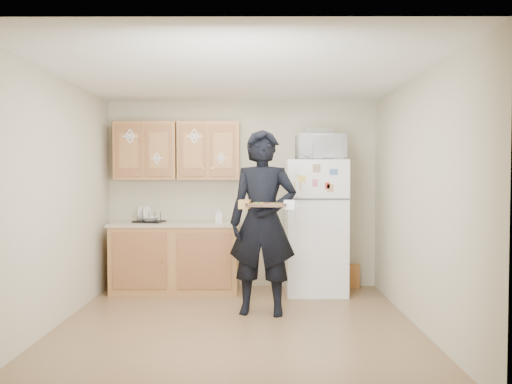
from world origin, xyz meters
TOP-DOWN VIEW (x-y plane):
  - floor at (0.00, 0.00)m, footprint 3.60×3.60m
  - ceiling at (0.00, 0.00)m, footprint 3.60×3.60m
  - wall_back at (0.00, 1.80)m, footprint 3.60×0.04m
  - wall_front at (0.00, -1.80)m, footprint 3.60×0.04m
  - wall_left at (-1.80, 0.00)m, footprint 0.04×3.60m
  - wall_right at (1.80, 0.00)m, footprint 0.04×3.60m
  - refrigerator at (0.95, 1.43)m, footprint 0.75×0.70m
  - base_cabinet at (-0.85, 1.48)m, footprint 1.60×0.60m
  - countertop at (-0.85, 1.48)m, footprint 1.64×0.64m
  - upper_cab_left at (-1.25, 1.61)m, footprint 0.80×0.33m
  - upper_cab_right at (-0.43, 1.61)m, footprint 0.80×0.33m
  - cereal_box at (1.47, 1.67)m, footprint 0.20×0.07m
  - person at (0.27, 0.45)m, footprint 0.78×0.57m
  - baking_tray at (0.30, 0.15)m, footprint 0.44×0.35m
  - pizza_front_left at (0.20, 0.09)m, footprint 0.13×0.13m
  - pizza_front_right at (0.39, 0.07)m, footprint 0.13×0.13m
  - pizza_back_left at (0.22, 0.23)m, footprint 0.13×0.13m
  - microwave at (1.00, 1.38)m, footprint 0.63×0.47m
  - foil_pan at (0.97, 1.41)m, footprint 0.38×0.30m
  - dish_rack at (-1.19, 1.48)m, footprint 0.41×0.35m
  - bowl at (-1.18, 1.48)m, footprint 0.27×0.27m
  - soap_bottle at (-0.29, 1.39)m, footprint 0.10×0.10m

SIDE VIEW (x-z plane):
  - floor at x=0.00m, z-range 0.00..0.00m
  - cereal_box at x=1.47m, z-range 0.00..0.32m
  - base_cabinet at x=-0.85m, z-range 0.00..0.86m
  - refrigerator at x=0.95m, z-range 0.00..1.70m
  - countertop at x=-0.85m, z-range 0.86..0.90m
  - bowl at x=-1.18m, z-range 0.92..0.97m
  - dish_rack at x=-1.19m, z-range 0.90..1.04m
  - soap_bottle at x=-0.29m, z-range 0.90..1.10m
  - person at x=0.27m, z-range 0.00..2.00m
  - baking_tray at x=0.30m, z-range 1.18..1.22m
  - pizza_front_left at x=0.20m, z-range 1.21..1.22m
  - pizza_front_right at x=0.39m, z-range 1.21..1.22m
  - pizza_back_left at x=0.22m, z-range 1.21..1.22m
  - wall_back at x=0.00m, z-range 0.00..2.50m
  - wall_front at x=0.00m, z-range 0.00..2.50m
  - wall_left at x=-1.80m, z-range 0.00..2.50m
  - wall_right at x=1.80m, z-range 0.00..2.50m
  - upper_cab_left at x=-1.25m, z-range 1.45..2.20m
  - upper_cab_right at x=-0.43m, z-range 1.45..2.20m
  - microwave at x=1.00m, z-range 1.70..2.02m
  - foil_pan at x=0.97m, z-range 2.02..2.10m
  - ceiling at x=0.00m, z-range 2.50..2.50m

